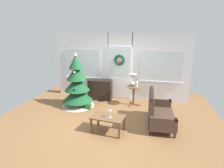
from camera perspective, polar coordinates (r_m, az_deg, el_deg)
name	(u,v)px	position (r m, az deg, el deg)	size (l,w,h in m)	color
ground_plane	(106,121)	(5.46, -1.87, -11.66)	(6.76, 6.76, 0.00)	brown
back_wall_with_door	(120,66)	(6.99, 2.49, 5.56)	(5.20, 0.19, 2.55)	white
christmas_tree	(77,86)	(6.42, -10.99, -0.72)	(1.16, 1.16, 1.92)	#4C331E
dresser_cabinet	(100,89)	(7.10, -3.72, -1.73)	(0.92, 0.48, 0.78)	black
settee_sofa	(158,112)	(5.30, 14.26, -8.55)	(0.76, 1.46, 0.96)	black
side_table	(134,92)	(6.47, 6.90, -2.47)	(0.50, 0.48, 0.71)	brown
table_lamp	(133,78)	(6.38, 6.54, 1.88)	(0.28, 0.28, 0.44)	silver
flower_vase	(137,84)	(6.31, 7.83, 0.11)	(0.11, 0.10, 0.35)	beige
coffee_table	(108,119)	(4.78, -1.29, -10.93)	(0.89, 0.61, 0.43)	brown
wine_glass	(110,112)	(4.64, -0.59, -8.94)	(0.08, 0.08, 0.20)	silver
gift_box	(88,106)	(6.29, -7.50, -7.03)	(0.19, 0.17, 0.19)	#266633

